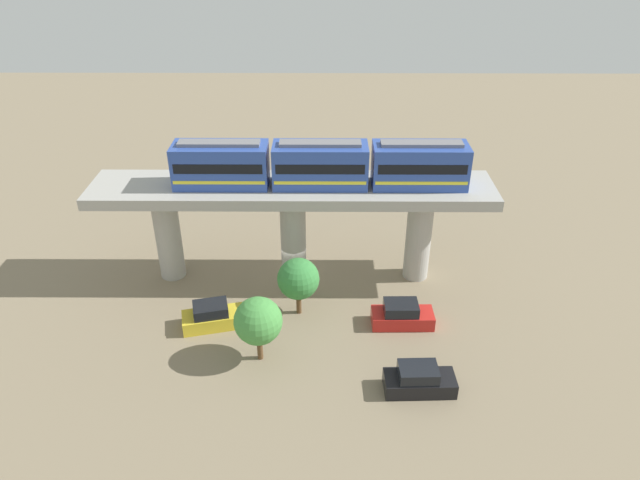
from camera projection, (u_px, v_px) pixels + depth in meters
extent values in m
plane|color=#84755B|center=(294.00, 275.00, 45.43)|extent=(120.00, 120.00, 0.00)
cylinder|color=#A8A59E|center=(419.00, 237.00, 43.62)|extent=(1.90, 1.90, 6.91)
cylinder|color=#A8A59E|center=(293.00, 236.00, 43.67)|extent=(1.90, 1.90, 6.91)
cylinder|color=#A8A59E|center=(168.00, 236.00, 43.72)|extent=(1.90, 1.90, 6.91)
cube|color=#A8A59E|center=(292.00, 190.00, 41.71)|extent=(5.20, 28.85, 0.80)
cube|color=#2D4CA5|center=(420.00, 166.00, 40.70)|extent=(2.60, 6.60, 3.00)
cube|color=black|center=(420.00, 162.00, 40.57)|extent=(2.64, 6.07, 0.70)
cube|color=yellow|center=(419.00, 175.00, 41.08)|extent=(2.64, 6.34, 0.24)
cube|color=slate|center=(422.00, 144.00, 39.87)|extent=(1.10, 5.61, 0.24)
cube|color=#2D4CA5|center=(320.00, 165.00, 40.73)|extent=(2.60, 6.60, 3.00)
cube|color=black|center=(320.00, 162.00, 40.61)|extent=(2.64, 6.07, 0.70)
cube|color=yellow|center=(320.00, 175.00, 41.11)|extent=(2.64, 6.34, 0.24)
cube|color=slate|center=(320.00, 143.00, 39.91)|extent=(1.10, 5.61, 0.24)
cube|color=#2D4CA5|center=(221.00, 165.00, 40.77)|extent=(2.60, 6.60, 3.00)
cube|color=black|center=(221.00, 162.00, 40.64)|extent=(2.64, 6.07, 0.70)
cube|color=yellow|center=(222.00, 175.00, 41.15)|extent=(2.64, 6.34, 0.24)
cube|color=slate|center=(219.00, 143.00, 39.94)|extent=(1.10, 5.61, 0.24)
cube|color=red|center=(402.00, 318.00, 39.96)|extent=(1.86, 4.23, 1.00)
cube|color=black|center=(401.00, 308.00, 39.51)|extent=(1.67, 2.32, 0.76)
cube|color=yellow|center=(214.00, 319.00, 39.85)|extent=(2.73, 4.50, 1.00)
cube|color=black|center=(210.00, 309.00, 39.40)|extent=(2.13, 2.62, 0.76)
cube|color=black|center=(419.00, 383.00, 34.62)|extent=(1.93, 4.25, 1.00)
cube|color=black|center=(418.00, 372.00, 34.17)|extent=(1.71, 2.35, 0.76)
cylinder|color=brown|center=(299.00, 300.00, 40.81)|extent=(0.36, 0.36, 2.07)
sphere|color=#38843D|center=(298.00, 279.00, 39.88)|extent=(2.91, 2.91, 2.91)
cylinder|color=brown|center=(260.00, 345.00, 36.71)|extent=(0.36, 0.36, 2.16)
sphere|color=#479342|center=(258.00, 321.00, 35.74)|extent=(3.02, 3.02, 3.02)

